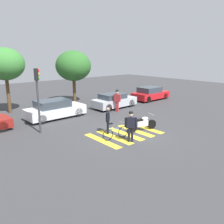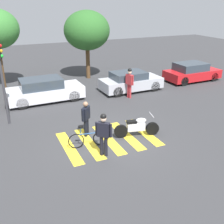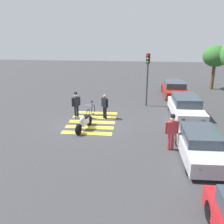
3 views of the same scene
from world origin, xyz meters
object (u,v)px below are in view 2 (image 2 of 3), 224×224
(pedestrian_bystander, at_px, (130,81))
(car_red_convertible, at_px, (192,72))
(leaning_bicycle, at_px, (88,139))
(officer_on_foot, at_px, (86,117))
(officer_by_motorcycle, at_px, (104,132))
(police_motorcycle, at_px, (137,127))
(car_white_van, at_px, (45,90))
(traffic_light_pole, at_px, (1,71))
(car_silver_sedan, at_px, (130,82))

(pedestrian_bystander, distance_m, car_red_convertible, 6.34)
(leaning_bicycle, height_order, officer_on_foot, officer_on_foot)
(officer_by_motorcycle, xyz_separation_m, car_red_convertible, (10.23, 7.25, -0.38))
(police_motorcycle, relative_size, car_white_van, 0.45)
(car_white_van, height_order, car_red_convertible, car_white_van)
(officer_on_foot, height_order, traffic_light_pole, traffic_light_pole)
(car_silver_sedan, bearing_deg, car_white_van, 176.81)
(officer_by_motorcycle, bearing_deg, leaning_bicycle, 109.98)
(police_motorcycle, bearing_deg, car_white_van, 114.14)
(car_red_convertible, bearing_deg, car_white_van, 179.97)
(car_silver_sedan, height_order, car_red_convertible, car_red_convertible)
(car_white_van, distance_m, car_silver_sedan, 5.70)
(police_motorcycle, relative_size, officer_on_foot, 1.25)
(car_white_van, bearing_deg, officer_by_motorcycle, -83.27)
(officer_by_motorcycle, bearing_deg, car_red_convertible, 35.33)
(officer_on_foot, bearing_deg, car_silver_sedan, 45.87)
(officer_on_foot, relative_size, officer_by_motorcycle, 0.91)
(police_motorcycle, height_order, officer_on_foot, officer_on_foot)
(leaning_bicycle, relative_size, traffic_light_pole, 0.43)
(pedestrian_bystander, bearing_deg, officer_on_foot, -137.53)
(car_white_van, bearing_deg, officer_on_foot, -81.55)
(car_white_van, relative_size, car_red_convertible, 1.06)
(car_white_van, xyz_separation_m, car_red_convertible, (11.09, -0.01, -0.02))
(pedestrian_bystander, bearing_deg, traffic_light_pole, -172.11)
(car_silver_sedan, distance_m, traffic_light_pole, 8.54)
(car_white_van, bearing_deg, car_red_convertible, -0.03)
(police_motorcycle, height_order, leaning_bicycle, police_motorcycle)
(pedestrian_bystander, height_order, car_white_van, pedestrian_bystander)
(pedestrian_bystander, relative_size, car_red_convertible, 0.45)
(leaning_bicycle, distance_m, officer_by_motorcycle, 1.16)
(officer_on_foot, xyz_separation_m, officer_by_motorcycle, (0.06, -1.90, 0.11))
(police_motorcycle, xyz_separation_m, officer_by_motorcycle, (-1.98, -0.92, 0.59))
(officer_on_foot, xyz_separation_m, traffic_light_pole, (-3.10, 2.80, 1.74))
(car_white_van, bearing_deg, pedestrian_bystander, -17.40)
(leaning_bicycle, distance_m, traffic_light_pole, 5.27)
(car_white_van, distance_m, car_red_convertible, 11.09)
(leaning_bicycle, xyz_separation_m, officer_on_foot, (0.26, 1.00, 0.56))
(officer_on_foot, bearing_deg, traffic_light_pole, 137.86)
(leaning_bicycle, height_order, pedestrian_bystander, pedestrian_bystander)
(leaning_bicycle, bearing_deg, car_silver_sedan, 49.54)
(police_motorcycle, bearing_deg, traffic_light_pole, 143.67)
(pedestrian_bystander, distance_m, traffic_light_pole, 7.49)
(car_white_van, bearing_deg, leaning_bicycle, -85.22)
(police_motorcycle, height_order, traffic_light_pole, traffic_light_pole)
(leaning_bicycle, relative_size, pedestrian_bystander, 0.90)
(pedestrian_bystander, distance_m, car_silver_sedan, 1.51)
(officer_by_motorcycle, relative_size, car_silver_sedan, 0.43)
(police_motorcycle, xyz_separation_m, car_white_van, (-2.84, 6.34, 0.23))
(officer_on_foot, height_order, car_white_van, officer_on_foot)
(leaning_bicycle, distance_m, car_silver_sedan, 7.95)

